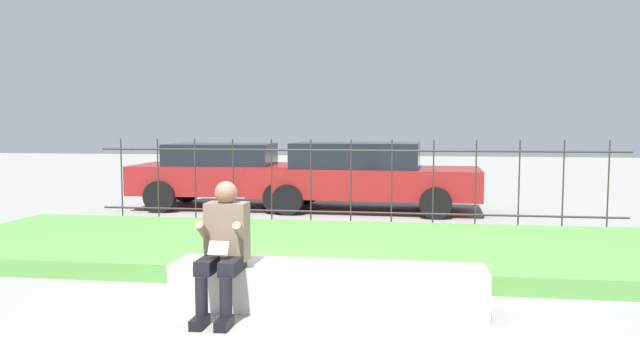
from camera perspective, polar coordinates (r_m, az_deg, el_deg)
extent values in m
plane|color=gray|center=(6.08, -1.54, -11.64)|extent=(60.00, 60.00, 0.00)
cube|color=beige|center=(5.98, 0.68, -9.76)|extent=(2.95, 0.57, 0.43)
cube|color=#9B978F|center=(6.03, 0.68, -11.38)|extent=(2.83, 0.53, 0.08)
cube|color=black|center=(5.62, -10.95, -12.65)|extent=(0.11, 0.26, 0.09)
cylinder|color=black|center=(5.62, -10.78, -10.37)|extent=(0.11, 0.11, 0.34)
cube|color=black|center=(5.75, -10.12, -7.62)|extent=(0.15, 0.42, 0.13)
cube|color=black|center=(5.56, -8.76, -12.83)|extent=(0.11, 0.26, 0.09)
cylinder|color=black|center=(5.55, -8.60, -10.53)|extent=(0.11, 0.11, 0.34)
cube|color=black|center=(5.69, -8.00, -7.74)|extent=(0.15, 0.42, 0.13)
cube|color=#7A6651|center=(5.86, -8.48, -4.67)|extent=(0.38, 0.24, 0.54)
sphere|color=#8C664C|center=(5.79, -8.59, -1.14)|extent=(0.21, 0.21, 0.21)
cylinder|color=#7A6651|center=(5.76, -10.58, -4.66)|extent=(0.08, 0.29, 0.24)
cylinder|color=#7A6651|center=(5.66, -7.30, -4.79)|extent=(0.08, 0.29, 0.24)
cube|color=beige|center=(5.64, -9.25, -6.20)|extent=(0.18, 0.09, 0.13)
cube|color=#569342|center=(8.38, 1.39, -6.26)|extent=(10.73, 3.45, 0.21)
cylinder|color=#332D28|center=(10.37, 2.83, -2.97)|extent=(8.73, 0.03, 0.03)
cylinder|color=#332D28|center=(10.28, 2.85, 2.72)|extent=(8.73, 0.03, 0.03)
cylinder|color=#332D28|center=(11.44, -17.67, -0.16)|extent=(0.02, 0.02, 1.51)
cylinder|color=#332D28|center=(11.16, -14.58, -0.21)|extent=(0.02, 0.02, 1.51)
cylinder|color=#332D28|center=(10.92, -11.33, -0.26)|extent=(0.02, 0.02, 1.51)
cylinder|color=#332D28|center=(10.71, -7.95, -0.31)|extent=(0.02, 0.02, 1.51)
cylinder|color=#332D28|center=(10.54, -4.45, -0.36)|extent=(0.02, 0.02, 1.51)
cylinder|color=#332D28|center=(10.41, -0.84, -0.42)|extent=(0.02, 0.02, 1.51)
cylinder|color=#332D28|center=(10.32, 2.84, -0.47)|extent=(0.02, 0.02, 1.51)
cylinder|color=#332D28|center=(10.27, 6.57, -0.52)|extent=(0.02, 0.02, 1.51)
cylinder|color=#332D28|center=(10.27, 10.31, -0.57)|extent=(0.02, 0.02, 1.51)
cylinder|color=#332D28|center=(10.31, 14.04, -0.62)|extent=(0.02, 0.02, 1.51)
cylinder|color=#332D28|center=(10.40, 17.73, -0.66)|extent=(0.02, 0.02, 1.51)
cylinder|color=#332D28|center=(10.53, 21.34, -0.70)|extent=(0.02, 0.02, 1.51)
cylinder|color=#332D28|center=(10.70, 24.85, -0.73)|extent=(0.02, 0.02, 1.51)
cube|color=maroon|center=(12.72, 4.18, -0.17)|extent=(4.62, 1.96, 0.58)
cube|color=black|center=(12.70, 3.38, 2.29)|extent=(2.56, 1.67, 0.50)
cylinder|color=black|center=(11.79, 10.53, -2.08)|extent=(0.61, 0.22, 0.60)
cylinder|color=black|center=(13.54, 10.55, -1.17)|extent=(0.61, 0.22, 0.60)
cylinder|color=black|center=(12.13, -2.96, -1.81)|extent=(0.61, 0.22, 0.60)
cylinder|color=black|center=(13.83, -1.25, -0.96)|extent=(0.61, 0.22, 0.60)
cube|color=maroon|center=(13.33, -8.29, 0.14)|extent=(4.00, 2.02, 0.60)
cube|color=black|center=(13.34, -8.97, 2.36)|extent=(2.23, 1.70, 0.44)
cylinder|color=black|center=(12.27, -3.74, -1.64)|extent=(0.65, 0.24, 0.64)
cylinder|color=black|center=(14.00, -2.61, -0.81)|extent=(0.65, 0.24, 0.64)
cylinder|color=black|center=(12.87, -14.44, -1.48)|extent=(0.65, 0.24, 0.64)
cylinder|color=black|center=(14.53, -12.11, -0.71)|extent=(0.65, 0.24, 0.64)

